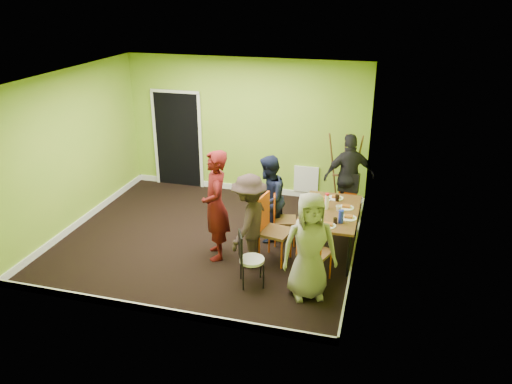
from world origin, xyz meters
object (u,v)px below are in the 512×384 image
at_px(chair_front_end, 312,249).
at_px(easel, 344,174).
at_px(orange_bottle, 324,202).
at_px(person_left_near, 249,221).
at_px(dining_table, 330,214).
at_px(person_back_end, 349,177).
at_px(chair_bentwood, 248,256).
at_px(chair_left_near, 270,225).
at_px(person_front_end, 310,246).
at_px(chair_left_far, 280,215).
at_px(blue_bottle, 341,217).
at_px(person_left_far, 268,199).
at_px(chair_back_end, 348,188).
at_px(thermos, 327,202).
at_px(person_standing, 216,205).

relative_size(chair_front_end, easel, 0.63).
height_order(chair_front_end, orange_bottle, chair_front_end).
xyz_separation_m(chair_front_end, person_left_near, (-1.03, 0.27, 0.19)).
bearing_deg(dining_table, person_back_end, 83.54).
xyz_separation_m(chair_bentwood, easel, (1.05, 2.89, 0.32)).
distance_m(chair_left_near, person_front_end, 1.13).
bearing_deg(chair_front_end, orange_bottle, 110.27).
relative_size(chair_left_far, blue_bottle, 4.45).
bearing_deg(person_front_end, person_left_near, 128.93).
height_order(blue_bottle, orange_bottle, blue_bottle).
bearing_deg(dining_table, chair_bentwood, -128.31).
relative_size(chair_left_near, person_left_far, 0.73).
xyz_separation_m(chair_back_end, chair_front_end, (-0.28, -2.32, -0.08)).
bearing_deg(person_left_far, thermos, 79.73).
bearing_deg(chair_left_near, person_back_end, 162.23).
relative_size(chair_bentwood, person_front_end, 0.54).
height_order(dining_table, chair_bentwood, chair_bentwood).
relative_size(easel, person_front_end, 1.02).
height_order(chair_back_end, person_left_far, person_left_far).
bearing_deg(thermos, person_front_end, -91.99).
relative_size(chair_bentwood, person_back_end, 0.52).
xyz_separation_m(thermos, person_front_end, (-0.05, -1.36, -0.09)).
distance_m(chair_back_end, easel, 0.35).
height_order(chair_left_near, person_back_end, person_back_end).
relative_size(person_back_end, person_front_end, 1.04).
distance_m(chair_left_near, person_back_end, 2.19).
bearing_deg(easel, person_left_far, -128.19).
distance_m(chair_left_near, blue_bottle, 1.11).
distance_m(chair_left_far, chair_left_near, 0.60).
xyz_separation_m(blue_bottle, person_standing, (-1.94, -0.21, 0.04)).
relative_size(chair_left_far, person_standing, 0.51).
height_order(chair_bentwood, easel, easel).
xyz_separation_m(thermos, person_left_far, (-1.00, 0.14, -0.12)).
bearing_deg(thermos, person_standing, -158.45).
distance_m(thermos, person_front_end, 1.36).
bearing_deg(dining_table, chair_left_near, -150.91).
height_order(chair_left_near, chair_back_end, chair_left_near).
bearing_deg(chair_left_near, orange_bottle, 143.82).
bearing_deg(chair_back_end, chair_left_far, 56.14).
relative_size(chair_back_end, person_left_far, 0.61).
xyz_separation_m(dining_table, person_standing, (-1.72, -0.60, 0.20)).
relative_size(easel, person_standing, 0.89).
distance_m(chair_bentwood, thermos, 1.67).
distance_m(chair_back_end, chair_bentwood, 2.85).
xyz_separation_m(chair_back_end, person_standing, (-1.89, -1.92, 0.25)).
distance_m(chair_back_end, person_standing, 2.70).
relative_size(thermos, blue_bottle, 1.16).
bearing_deg(person_left_far, chair_front_end, 36.50).
distance_m(easel, blue_bottle, 2.02).
height_order(chair_back_end, person_front_end, person_front_end).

